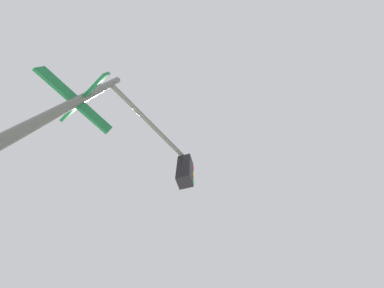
{
  "coord_description": "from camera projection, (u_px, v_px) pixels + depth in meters",
  "views": [
    {
      "loc": [
        -5.34,
        -7.64,
        1.71
      ],
      "look_at": [
        -5.68,
        -6.44,
        4.13
      ],
      "focal_mm": 18.72,
      "sensor_mm": 36.0,
      "label": 1
    }
  ],
  "objects": [
    {
      "name": "traffic_signal_near",
      "position": [
        129.0,
        155.0,
        2.86
      ],
      "size": [
        1.5,
        2.7,
        5.95
      ],
      "color": "#474C47",
      "rests_on": "ground_plane"
    }
  ]
}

